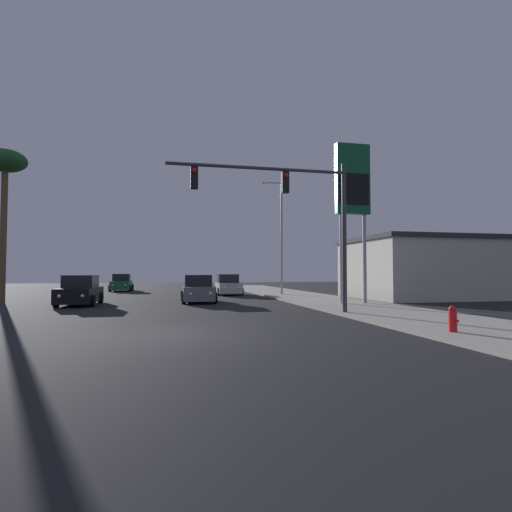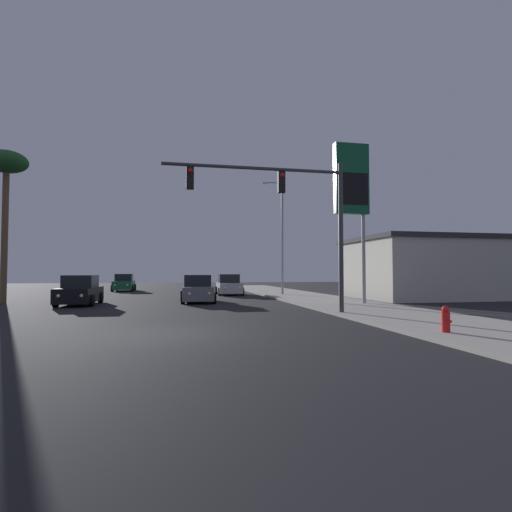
{
  "view_description": "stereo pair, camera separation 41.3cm",
  "coord_description": "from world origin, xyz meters",
  "px_view_note": "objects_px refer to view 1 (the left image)",
  "views": [
    {
      "loc": [
        -0.04,
        -12.18,
        1.85
      ],
      "look_at": [
        5.85,
        15.09,
        2.98
      ],
      "focal_mm": 28.0,
      "sensor_mm": 36.0,
      "label": 1
    },
    {
      "loc": [
        0.37,
        -12.27,
        1.85
      ],
      "look_at": [
        5.85,
        15.09,
        2.98
      ],
      "focal_mm": 28.0,
      "sensor_mm": 36.0,
      "label": 2
    }
  ],
  "objects_px": {
    "car_black": "(80,291)",
    "palm_tree_near": "(5,170)",
    "car_green": "(122,283)",
    "car_grey": "(198,290)",
    "gas_station_sign": "(353,188)",
    "street_lamp": "(280,231)",
    "car_silver": "(228,285)",
    "traffic_light_mast": "(295,204)",
    "fire_hydrant": "(453,319)"
  },
  "relations": [
    {
      "from": "car_black",
      "to": "car_silver",
      "type": "height_order",
      "value": "same"
    },
    {
      "from": "car_black",
      "to": "gas_station_sign",
      "type": "relative_size",
      "value": 0.48
    },
    {
      "from": "traffic_light_mast",
      "to": "palm_tree_near",
      "type": "distance_m",
      "value": 18.22
    },
    {
      "from": "car_silver",
      "to": "street_lamp",
      "type": "bearing_deg",
      "value": 153.81
    },
    {
      "from": "car_black",
      "to": "palm_tree_near",
      "type": "bearing_deg",
      "value": -22.69
    },
    {
      "from": "fire_hydrant",
      "to": "car_grey",
      "type": "bearing_deg",
      "value": 113.4
    },
    {
      "from": "car_green",
      "to": "car_black",
      "type": "height_order",
      "value": "same"
    },
    {
      "from": "street_lamp",
      "to": "fire_hydrant",
      "type": "xyz_separation_m",
      "value": [
        -0.49,
        -20.3,
        -4.63
      ]
    },
    {
      "from": "car_green",
      "to": "car_silver",
      "type": "relative_size",
      "value": 1.0
    },
    {
      "from": "palm_tree_near",
      "to": "traffic_light_mast",
      "type": "bearing_deg",
      "value": -33.89
    },
    {
      "from": "fire_hydrant",
      "to": "street_lamp",
      "type": "bearing_deg",
      "value": 88.62
    },
    {
      "from": "car_grey",
      "to": "fire_hydrant",
      "type": "xyz_separation_m",
      "value": [
        6.35,
        -14.66,
        -0.27
      ]
    },
    {
      "from": "palm_tree_near",
      "to": "car_green",
      "type": "bearing_deg",
      "value": 71.54
    },
    {
      "from": "car_grey",
      "to": "gas_station_sign",
      "type": "height_order",
      "value": "gas_station_sign"
    },
    {
      "from": "car_grey",
      "to": "gas_station_sign",
      "type": "distance_m",
      "value": 11.01
    },
    {
      "from": "gas_station_sign",
      "to": "palm_tree_near",
      "type": "xyz_separation_m",
      "value": [
        -19.75,
        5.46,
        1.35
      ]
    },
    {
      "from": "car_green",
      "to": "palm_tree_near",
      "type": "bearing_deg",
      "value": 70.47
    },
    {
      "from": "car_green",
      "to": "street_lamp",
      "type": "distance_m",
      "value": 17.58
    },
    {
      "from": "traffic_light_mast",
      "to": "fire_hydrant",
      "type": "relative_size",
      "value": 10.22
    },
    {
      "from": "street_lamp",
      "to": "palm_tree_near",
      "type": "distance_m",
      "value": 18.93
    },
    {
      "from": "car_silver",
      "to": "street_lamp",
      "type": "relative_size",
      "value": 0.48
    },
    {
      "from": "palm_tree_near",
      "to": "car_grey",
      "type": "bearing_deg",
      "value": -6.74
    },
    {
      "from": "street_lamp",
      "to": "car_grey",
      "type": "bearing_deg",
      "value": -140.5
    },
    {
      "from": "car_green",
      "to": "car_grey",
      "type": "xyz_separation_m",
      "value": [
        6.34,
        -16.43,
        0.0
      ]
    },
    {
      "from": "car_black",
      "to": "palm_tree_near",
      "type": "distance_m",
      "value": 8.88
    },
    {
      "from": "car_black",
      "to": "street_lamp",
      "type": "xyz_separation_m",
      "value": [
        13.47,
        6.37,
        4.36
      ]
    },
    {
      "from": "car_silver",
      "to": "palm_tree_near",
      "type": "xyz_separation_m",
      "value": [
        -14.34,
        -6.31,
        7.21
      ]
    },
    {
      "from": "gas_station_sign",
      "to": "traffic_light_mast",
      "type": "bearing_deg",
      "value": -136.95
    },
    {
      "from": "car_grey",
      "to": "traffic_light_mast",
      "type": "xyz_separation_m",
      "value": [
        3.51,
        -8.66,
        3.99
      ]
    },
    {
      "from": "fire_hydrant",
      "to": "car_black",
      "type": "bearing_deg",
      "value": 133.0
    },
    {
      "from": "gas_station_sign",
      "to": "car_green",
      "type": "bearing_deg",
      "value": 125.62
    },
    {
      "from": "traffic_light_mast",
      "to": "palm_tree_near",
      "type": "height_order",
      "value": "palm_tree_near"
    },
    {
      "from": "car_grey",
      "to": "car_silver",
      "type": "relative_size",
      "value": 1.0
    },
    {
      "from": "traffic_light_mast",
      "to": "palm_tree_near",
      "type": "xyz_separation_m",
      "value": [
        -14.89,
        10.0,
        3.22
      ]
    },
    {
      "from": "gas_station_sign",
      "to": "fire_hydrant",
      "type": "xyz_separation_m",
      "value": [
        -2.03,
        -10.55,
        -6.13
      ]
    },
    {
      "from": "traffic_light_mast",
      "to": "gas_station_sign",
      "type": "bearing_deg",
      "value": 43.05
    },
    {
      "from": "car_grey",
      "to": "car_silver",
      "type": "xyz_separation_m",
      "value": [
        2.96,
        7.66,
        0.0
      ]
    },
    {
      "from": "car_green",
      "to": "gas_station_sign",
      "type": "distance_m",
      "value": 25.93
    },
    {
      "from": "car_green",
      "to": "palm_tree_near",
      "type": "distance_m",
      "value": 17.46
    },
    {
      "from": "street_lamp",
      "to": "palm_tree_near",
      "type": "height_order",
      "value": "palm_tree_near"
    },
    {
      "from": "car_black",
      "to": "car_grey",
      "type": "relative_size",
      "value": 1.0
    },
    {
      "from": "car_silver",
      "to": "car_green",
      "type": "bearing_deg",
      "value": -41.91
    },
    {
      "from": "car_silver",
      "to": "gas_station_sign",
      "type": "xyz_separation_m",
      "value": [
        5.41,
        -11.77,
        5.86
      ]
    },
    {
      "from": "car_black",
      "to": "gas_station_sign",
      "type": "xyz_separation_m",
      "value": [
        15.01,
        -3.37,
        5.86
      ]
    },
    {
      "from": "car_green",
      "to": "palm_tree_near",
      "type": "relative_size",
      "value": 0.47
    },
    {
      "from": "car_grey",
      "to": "street_lamp",
      "type": "height_order",
      "value": "street_lamp"
    },
    {
      "from": "traffic_light_mast",
      "to": "car_green",
      "type": "bearing_deg",
      "value": 111.44
    },
    {
      "from": "palm_tree_near",
      "to": "street_lamp",
      "type": "bearing_deg",
      "value": 13.25
    },
    {
      "from": "car_black",
      "to": "car_silver",
      "type": "xyz_separation_m",
      "value": [
        9.6,
        8.4,
        0.0
      ]
    },
    {
      "from": "gas_station_sign",
      "to": "palm_tree_near",
      "type": "relative_size",
      "value": 0.98
    }
  ]
}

